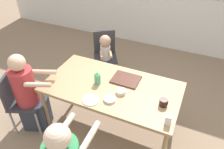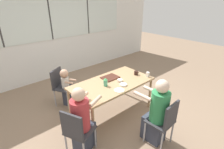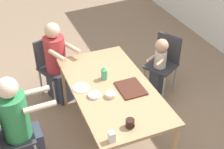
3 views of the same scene
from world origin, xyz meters
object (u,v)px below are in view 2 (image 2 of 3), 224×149
object	(u,v)px
milk_carton_small	(148,74)
chair_for_woman_green_shirt	(76,130)
person_man_blue_shirt	(157,114)
coffee_mug	(136,73)
chair_for_toddler	(60,84)
bowl_cereal	(120,80)
chair_for_man_blue_shirt	(165,120)
sippy_cup	(105,82)
person_woman_green_shirt	(82,123)
person_toddler	(67,87)
bowl_white_shallow	(123,85)

from	to	relation	value
milk_carton_small	chair_for_woman_green_shirt	bearing A→B (deg)	-175.23
person_man_blue_shirt	coffee_mug	bearing A→B (deg)	56.32
chair_for_toddler	bowl_cereal	size ratio (longest dim) A/B	7.60
chair_for_man_blue_shirt	bowl_cereal	xyz separation A→B (m)	(0.10, 1.18, 0.26)
chair_for_toddler	sippy_cup	bearing A→B (deg)	81.49
coffee_mug	bowl_cereal	distance (m)	0.51
person_woman_green_shirt	person_man_blue_shirt	xyz separation A→B (m)	(1.06, -0.68, 0.01)
person_toddler	milk_carton_small	distance (m)	1.88
milk_carton_small	person_man_blue_shirt	bearing A→B (deg)	-133.12
bowl_white_shallow	sippy_cup	bearing A→B (deg)	140.82
bowl_white_shallow	person_woman_green_shirt	bearing A→B (deg)	-171.13
bowl_cereal	person_man_blue_shirt	bearing A→B (deg)	-96.22
chair_for_man_blue_shirt	bowl_white_shallow	bearing A→B (deg)	85.88
chair_for_man_blue_shirt	chair_for_toddler	bearing A→B (deg)	103.92
coffee_mug	chair_for_woman_green_shirt	bearing A→B (deg)	-167.63
chair_for_woman_green_shirt	person_woman_green_shirt	distance (m)	0.16
chair_for_man_blue_shirt	sippy_cup	world-z (taller)	sippy_cup
milk_carton_small	sippy_cup	bearing A→B (deg)	163.00
person_man_blue_shirt	person_toddler	world-z (taller)	person_man_blue_shirt
bowl_white_shallow	coffee_mug	bearing A→B (deg)	16.13
person_woman_green_shirt	bowl_white_shallow	size ratio (longest dim) A/B	8.25
sippy_cup	bowl_white_shallow	size ratio (longest dim) A/B	1.19
coffee_mug	bowl_cereal	world-z (taller)	coffee_mug
chair_for_woman_green_shirt	milk_carton_small	xyz separation A→B (m)	(1.94, 0.16, 0.29)
chair_for_man_blue_shirt	chair_for_toddler	world-z (taller)	same
chair_for_man_blue_shirt	person_man_blue_shirt	bearing A→B (deg)	90.00
milk_carton_small	bowl_white_shallow	xyz separation A→B (m)	(-0.69, 0.07, -0.04)
person_man_blue_shirt	person_toddler	bearing A→B (deg)	103.99
chair_for_toddler	sippy_cup	distance (m)	1.24
person_woman_green_shirt	sippy_cup	distance (m)	0.96
milk_carton_small	bowl_cereal	size ratio (longest dim) A/B	0.94
chair_for_man_blue_shirt	coffee_mug	world-z (taller)	chair_for_man_blue_shirt
bowl_cereal	chair_for_woman_green_shirt	bearing A→B (deg)	-163.13
chair_for_toddler	person_woman_green_shirt	xyz separation A→B (m)	(-0.38, -1.51, 0.02)
chair_for_woman_green_shirt	coffee_mug	distance (m)	1.90
person_woman_green_shirt	person_toddler	bearing A→B (deg)	139.19
chair_for_man_blue_shirt	person_man_blue_shirt	world-z (taller)	person_man_blue_shirt
person_woman_green_shirt	person_man_blue_shirt	distance (m)	1.26
bowl_cereal	chair_for_toddler	bearing A→B (deg)	123.86
coffee_mug	bowl_white_shallow	world-z (taller)	coffee_mug
sippy_cup	person_woman_green_shirt	bearing A→B (deg)	-154.38
person_woman_green_shirt	chair_for_woman_green_shirt	bearing A→B (deg)	-90.00
person_toddler	bowl_cereal	size ratio (longest dim) A/B	7.81
bowl_cereal	sippy_cup	bearing A→B (deg)	170.71
sippy_cup	bowl_white_shallow	world-z (taller)	sippy_cup
chair_for_woman_green_shirt	milk_carton_small	world-z (taller)	chair_for_woman_green_shirt
chair_for_man_blue_shirt	bowl_cereal	bearing A→B (deg)	82.72
sippy_cup	chair_for_toddler	bearing A→B (deg)	111.54
chair_for_toddler	chair_for_woman_green_shirt	bearing A→B (deg)	41.13
person_woman_green_shirt	sippy_cup	size ratio (longest dim) A/B	6.93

